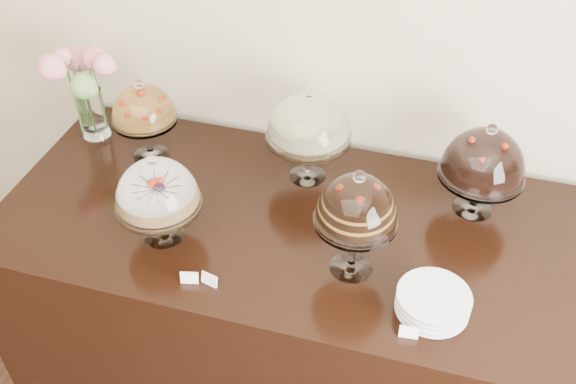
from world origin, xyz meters
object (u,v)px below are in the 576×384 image
(display_counter, at_px, (291,299))
(cake_stand_choco_layer, at_px, (357,206))
(cake_stand_cheesecake, at_px, (309,122))
(cake_stand_fruit_tart, at_px, (143,108))
(plate_stack, at_px, (433,303))
(cake_stand_sugar_sponge, at_px, (156,189))
(cake_stand_dark_choco, at_px, (485,158))
(flower_vase, at_px, (82,81))

(display_counter, relative_size, cake_stand_choco_layer, 5.22)
(cake_stand_cheesecake, height_order, cake_stand_fruit_tart, cake_stand_cheesecake)
(plate_stack, bearing_deg, cake_stand_fruit_tart, 157.49)
(cake_stand_sugar_sponge, relative_size, cake_stand_cheesecake, 0.89)
(display_counter, xyz_separation_m, cake_stand_cheesecake, (-0.01, 0.27, 0.71))
(display_counter, height_order, cake_stand_sugar_sponge, cake_stand_sugar_sponge)
(cake_stand_dark_choco, xyz_separation_m, flower_vase, (-1.61, 0.04, 0.03))
(cake_stand_choco_layer, height_order, flower_vase, flower_vase)
(display_counter, relative_size, cake_stand_dark_choco, 5.73)
(cake_stand_choco_layer, xyz_separation_m, flower_vase, (-1.23, 0.46, -0.02))
(cake_stand_choco_layer, bearing_deg, cake_stand_cheesecake, 121.48)
(cake_stand_fruit_tart, distance_m, plate_stack, 1.33)
(cake_stand_sugar_sponge, xyz_separation_m, cake_stand_dark_choco, (1.06, 0.45, 0.02))
(flower_vase, distance_m, plate_stack, 1.63)
(cake_stand_dark_choco, distance_m, cake_stand_fruit_tart, 1.31)
(cake_stand_sugar_sponge, relative_size, cake_stand_fruit_tart, 0.99)
(cake_stand_fruit_tart, bearing_deg, flower_vase, 167.43)
(cake_stand_fruit_tart, bearing_deg, display_counter, -18.40)
(cake_stand_choco_layer, height_order, cake_stand_dark_choco, cake_stand_choco_layer)
(plate_stack, bearing_deg, cake_stand_sugar_sponge, 175.14)
(display_counter, bearing_deg, cake_stand_sugar_sponge, -154.88)
(cake_stand_choco_layer, distance_m, cake_stand_fruit_tart, 1.01)
(display_counter, height_order, cake_stand_choco_layer, cake_stand_choco_layer)
(cake_stand_fruit_tart, distance_m, flower_vase, 0.31)
(cake_stand_sugar_sponge, bearing_deg, cake_stand_fruit_tart, 120.64)
(cake_stand_dark_choco, bearing_deg, cake_stand_sugar_sponge, -157.05)
(display_counter, bearing_deg, cake_stand_cheesecake, 92.11)
(cake_stand_choco_layer, relative_size, flower_vase, 0.99)
(cake_stand_choco_layer, xyz_separation_m, cake_stand_cheesecake, (-0.27, 0.44, -0.02))
(cake_stand_sugar_sponge, bearing_deg, cake_stand_choco_layer, 2.42)
(cake_stand_choco_layer, xyz_separation_m, plate_stack, (0.29, -0.11, -0.25))
(cake_stand_dark_choco, bearing_deg, flower_vase, 178.62)
(cake_stand_choco_layer, bearing_deg, flower_vase, 159.49)
(display_counter, distance_m, plate_stack, 0.78)
(cake_stand_cheesecake, relative_size, cake_stand_dark_choco, 1.04)
(flower_vase, bearing_deg, cake_stand_cheesecake, -1.23)
(cake_stand_fruit_tart, bearing_deg, plate_stack, -22.51)
(cake_stand_fruit_tart, bearing_deg, cake_stand_cheesecake, 3.93)
(cake_stand_choco_layer, height_order, plate_stack, cake_stand_choco_layer)
(display_counter, xyz_separation_m, cake_stand_choco_layer, (0.26, -0.17, 0.73))
(cake_stand_choco_layer, relative_size, cake_stand_dark_choco, 1.10)
(cake_stand_cheesecake, distance_m, cake_stand_dark_choco, 0.65)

